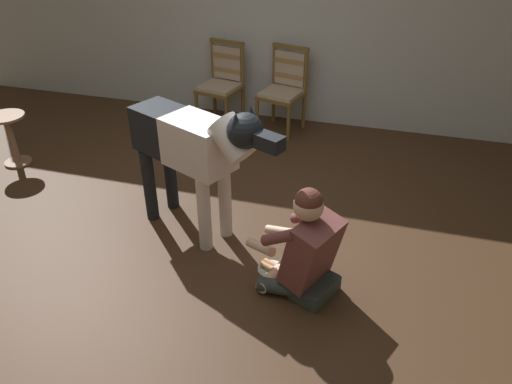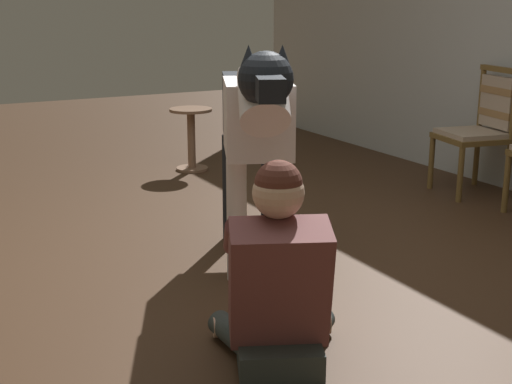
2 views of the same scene
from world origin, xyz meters
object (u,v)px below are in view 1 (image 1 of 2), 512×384
object	(u,v)px
person_sitting_on_floor	(306,250)
large_dog	(193,146)
dining_chair_left_of_pair	(223,79)
round_side_table	(11,136)
dining_chair_right_of_pair	(285,85)
hot_dog_on_plate	(271,267)

from	to	relation	value
person_sitting_on_floor	large_dog	world-z (taller)	large_dog
dining_chair_left_of_pair	round_side_table	bearing A→B (deg)	-136.50
dining_chair_left_of_pair	person_sitting_on_floor	bearing A→B (deg)	-60.20
large_dog	round_side_table	bearing A→B (deg)	165.26
dining_chair_left_of_pair	dining_chair_right_of_pair	xyz separation A→B (m)	(0.77, -0.00, 0.00)
hot_dog_on_plate	round_side_table	xyz separation A→B (m)	(-3.06, 0.94, 0.30)
hot_dog_on_plate	round_side_table	distance (m)	3.21
large_dog	dining_chair_right_of_pair	bearing A→B (deg)	84.82
person_sitting_on_floor	dining_chair_right_of_pair	bearing A→B (deg)	106.22
person_sitting_on_floor	round_side_table	distance (m)	3.51
large_dog	round_side_table	world-z (taller)	large_dog
dining_chair_right_of_pair	person_sitting_on_floor	size ratio (longest dim) A/B	1.14
round_side_table	person_sitting_on_floor	bearing A→B (deg)	-17.63
large_dog	hot_dog_on_plate	bearing A→B (deg)	-23.98
round_side_table	hot_dog_on_plate	bearing A→B (deg)	-17.02
dining_chair_left_of_pair	round_side_table	world-z (taller)	dining_chair_left_of_pair
hot_dog_on_plate	round_side_table	size ratio (longest dim) A/B	0.38
person_sitting_on_floor	hot_dog_on_plate	xyz separation A→B (m)	(-0.28, 0.13, -0.33)
dining_chair_left_of_pair	dining_chair_right_of_pair	size ratio (longest dim) A/B	1.00
person_sitting_on_floor	large_dog	bearing A→B (deg)	156.02
dining_chair_right_of_pair	hot_dog_on_plate	xyz separation A→B (m)	(0.52, -2.62, -0.52)
person_sitting_on_floor	round_side_table	world-z (taller)	person_sitting_on_floor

